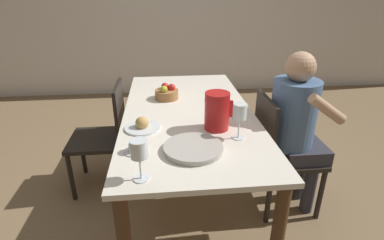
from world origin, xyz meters
The scene contains 14 objects.
ground_plane centered at (0.00, 0.00, 0.00)m, with size 20.00×20.00×0.00m, color #7F6647.
wall_back centered at (0.00, 2.59, 1.30)m, with size 10.00×0.06×2.60m.
dining_table centered at (0.00, 0.00, 0.63)m, with size 0.89×1.77×0.73m.
chair_person_side centered at (0.63, -0.16, 0.46)m, with size 0.42×0.42×0.86m.
chair_opposite centered at (-0.63, 0.23, 0.46)m, with size 0.42×0.42×0.86m.
person_seated centered at (0.72, -0.18, 0.69)m, with size 0.39×0.41×1.16m.
red_pitcher centered at (0.15, -0.29, 0.84)m, with size 0.17×0.15×0.23m.
wine_glass_water centered at (0.25, -0.43, 0.88)m, with size 0.08×0.08×0.21m.
wine_glass_juice centered at (-0.28, -0.78, 0.87)m, with size 0.08×0.08×0.20m.
teacup_near_person centered at (-0.33, -0.53, 0.75)m, with size 0.12×0.12×0.06m.
teacup_across centered at (0.21, 0.01, 0.75)m, with size 0.12×0.12×0.06m.
serving_tray centered at (-0.02, -0.55, 0.74)m, with size 0.32×0.32×0.03m.
bread_plate centered at (-0.30, -0.25, 0.75)m, with size 0.22×0.22×0.08m.
fruit_bowl centered at (-0.14, 0.27, 0.77)m, with size 0.18×0.18×0.12m.
Camera 1 is at (-0.17, -1.92, 1.53)m, focal length 28.00 mm.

